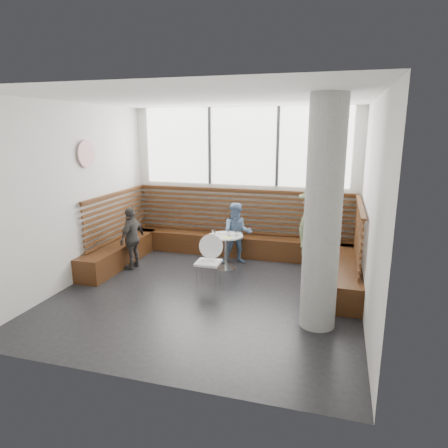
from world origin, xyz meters
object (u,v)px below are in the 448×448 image
(cafe_chair, at_px, (209,257))
(adult_man, at_px, (314,231))
(child_left, at_px, (132,238))
(concrete_column, at_px, (323,216))
(cafe_table, at_px, (226,245))
(child_back, at_px, (237,234))

(cafe_chair, distance_m, adult_man, 2.04)
(adult_man, distance_m, child_left, 3.56)
(concrete_column, bearing_deg, adult_man, 95.96)
(cafe_table, bearing_deg, cafe_chair, -92.63)
(cafe_chair, height_order, child_back, child_back)
(child_back, height_order, child_left, child_back)
(adult_man, bearing_deg, child_left, 116.90)
(child_left, bearing_deg, adult_man, 105.32)
(cafe_chair, bearing_deg, adult_man, 28.73)
(concrete_column, relative_size, cafe_table, 4.55)
(cafe_chair, height_order, child_left, child_left)
(concrete_column, distance_m, cafe_chair, 2.42)
(child_left, bearing_deg, concrete_column, 74.88)
(adult_man, height_order, child_left, adult_man)
(concrete_column, xyz_separation_m, cafe_table, (-1.90, 1.90, -1.10))
(adult_man, xyz_separation_m, child_back, (-1.56, 0.30, -0.24))
(child_back, bearing_deg, cafe_table, -125.34)
(adult_man, bearing_deg, concrete_column, -156.34)
(cafe_table, xyz_separation_m, adult_man, (1.69, 0.11, 0.37))
(cafe_table, distance_m, child_back, 0.45)
(concrete_column, height_order, cafe_table, concrete_column)
(cafe_chair, xyz_separation_m, child_back, (0.17, 1.32, 0.10))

